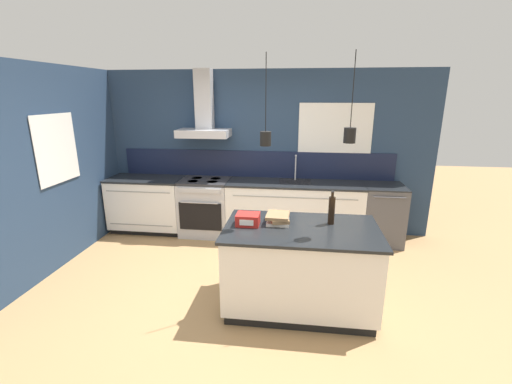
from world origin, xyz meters
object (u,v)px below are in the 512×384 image
Objects in this scene: oven_range at (206,207)px; bottle_on_island at (332,210)px; dishwasher at (382,214)px; red_supply_box at (248,219)px; book_stack at (278,218)px.

bottle_on_island is (1.84, -1.70, 0.61)m from oven_range.
dishwasher is 3.80× the size of red_supply_box.
book_stack reaches higher than dishwasher.
red_supply_box is (-0.31, -0.09, 0.01)m from book_stack.
dishwasher is 2.94× the size of book_stack.
bottle_on_island is 1.16× the size of book_stack.
red_supply_box is at bearing -164.18° from book_stack.
book_stack is at bearing -130.44° from dishwasher.
oven_range is 2.14m from red_supply_box.
red_supply_box reaches higher than book_stack.
book_stack is at bearing -53.50° from oven_range.
bottle_on_island reaches higher than book_stack.
bottle_on_island is 1.50× the size of red_supply_box.
bottle_on_island is 0.88m from red_supply_box.
red_supply_box reaches higher than oven_range.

